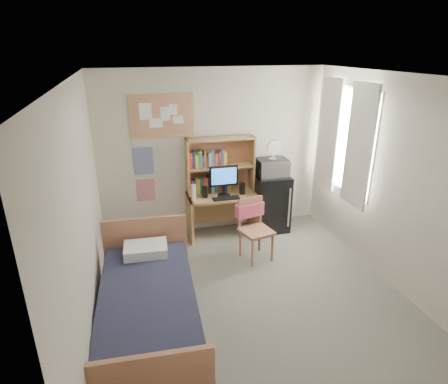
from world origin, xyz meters
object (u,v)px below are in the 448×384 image
object	(u,v)px
mini_fridge	(270,202)
bed	(149,313)
monitor	(224,181)
desk	(223,214)
speaker_left	(205,192)
desk_chair	(257,231)
bulletin_board	(162,116)
desk_fan	(273,150)
speaker_right	(242,189)
microwave	(272,167)

from	to	relation	value
mini_fridge	bed	distance (m)	2.97
mini_fridge	monitor	world-z (taller)	monitor
desk	speaker_left	distance (m)	0.53
desk_chair	speaker_left	bearing A→B (deg)	112.31
bulletin_board	mini_fridge	distance (m)	2.22
speaker_left	desk_fan	xyz separation A→B (m)	(1.11, 0.04, 0.57)
speaker_left	bed	bearing A→B (deg)	-117.09
bed	desk	bearing A→B (deg)	60.10
bulletin_board	speaker_right	xyz separation A→B (m)	(1.15, -0.35, -1.13)
desk	speaker_left	bearing A→B (deg)	-168.69
bed	monitor	distance (m)	2.47
bed	speaker_left	xyz separation A→B (m)	(1.05, 1.97, 0.51)
desk	desk_chair	bearing A→B (deg)	-72.17
bed	monitor	bearing A→B (deg)	59.32
bulletin_board	desk_chair	world-z (taller)	bulletin_board
speaker_left	bulletin_board	bearing A→B (deg)	149.33
bulletin_board	desk_fan	bearing A→B (deg)	-10.30
microwave	speaker_left	bearing A→B (deg)	-175.37
bed	microwave	bearing A→B (deg)	46.68
speaker_left	speaker_right	xyz separation A→B (m)	(0.60, -0.01, 0.00)
bed	monitor	size ratio (longest dim) A/B	4.19
desk	microwave	distance (m)	1.09
bulletin_board	bed	bearing A→B (deg)	-102.24
desk_chair	mini_fridge	bearing A→B (deg)	45.06
bulletin_board	microwave	xyz separation A→B (m)	(1.66, -0.30, -0.84)
monitor	microwave	xyz separation A→B (m)	(0.81, 0.04, 0.15)
desk	speaker_right	xyz separation A→B (m)	(0.30, -0.07, 0.44)
desk	desk_fan	bearing A→B (deg)	-0.25
microwave	desk	bearing A→B (deg)	-178.53
bed	microwave	size ratio (longest dim) A/B	4.25
desk	mini_fridge	xyz separation A→B (m)	(0.81, 0.00, 0.12)
monitor	speaker_left	bearing A→B (deg)	-180.00
mini_fridge	desk	bearing A→B (deg)	-177.12
mini_fridge	bed	bearing A→B (deg)	-134.18
desk	bed	xyz separation A→B (m)	(-1.35, -2.02, -0.07)
speaker_right	desk_fan	world-z (taller)	desk_fan
mini_fridge	speaker_right	bearing A→B (deg)	-169.76
bulletin_board	desk	size ratio (longest dim) A/B	0.85
desk	monitor	xyz separation A→B (m)	(-0.00, -0.06, 0.59)
bulletin_board	mini_fridge	xyz separation A→B (m)	(1.66, -0.28, -1.45)
speaker_left	desk_fan	distance (m)	1.25
bulletin_board	microwave	bearing A→B (deg)	-10.30
desk_chair	speaker_right	size ratio (longest dim) A/B	4.85
monitor	desk_fan	xyz separation A→B (m)	(0.81, 0.04, 0.42)
desk_chair	desk	bearing A→B (deg)	94.32
mini_fridge	speaker_right	size ratio (longest dim) A/B	5.14
desk_chair	monitor	bearing A→B (deg)	95.57
bulletin_board	desk_chair	bearing A→B (deg)	-45.91
bulletin_board	speaker_right	world-z (taller)	bulletin_board
bulletin_board	monitor	world-z (taller)	bulletin_board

